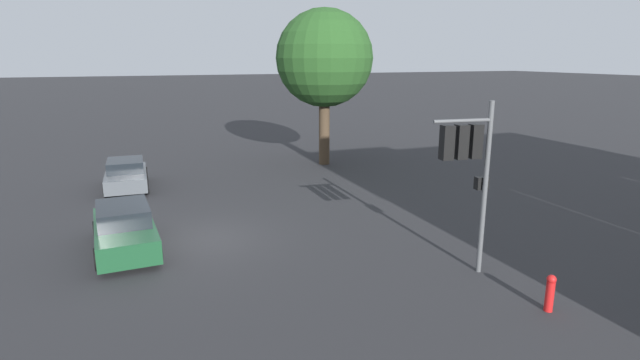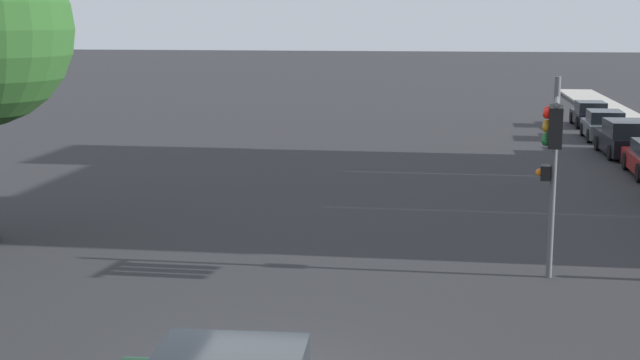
{
  "view_description": "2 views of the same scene",
  "coord_description": "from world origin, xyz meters",
  "px_view_note": "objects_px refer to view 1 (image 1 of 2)",
  "views": [
    {
      "loc": [
        15.88,
        -2.0,
        5.89
      ],
      "look_at": [
        2.0,
        3.5,
        2.18
      ],
      "focal_mm": 28.0,
      "sensor_mm": 36.0,
      "label": 1
    },
    {
      "loc": [
        2.89,
        -14.12,
        6.12
      ],
      "look_at": [
        0.09,
        5.64,
        2.46
      ],
      "focal_mm": 50.0,
      "sensor_mm": 36.0,
      "label": 2
    }
  ],
  "objects_px": {
    "crossing_car_0": "(125,229)",
    "fire_hydrant": "(550,292)",
    "street_tree": "(324,59)",
    "traffic_signal": "(467,154)",
    "crossing_car_1": "(126,175)"
  },
  "relations": [
    {
      "from": "street_tree",
      "to": "traffic_signal",
      "type": "distance_m",
      "value": 15.2
    },
    {
      "from": "crossing_car_0",
      "to": "crossing_car_1",
      "type": "height_order",
      "value": "crossing_car_0"
    },
    {
      "from": "crossing_car_0",
      "to": "crossing_car_1",
      "type": "bearing_deg",
      "value": 176.09
    },
    {
      "from": "traffic_signal",
      "to": "crossing_car_1",
      "type": "height_order",
      "value": "traffic_signal"
    },
    {
      "from": "street_tree",
      "to": "traffic_signal",
      "type": "height_order",
      "value": "street_tree"
    },
    {
      "from": "crossing_car_0",
      "to": "fire_hydrant",
      "type": "bearing_deg",
      "value": 47.12
    },
    {
      "from": "crossing_car_0",
      "to": "fire_hydrant",
      "type": "xyz_separation_m",
      "value": [
        7.83,
        9.27,
        -0.18
      ]
    },
    {
      "from": "crossing_car_1",
      "to": "traffic_signal",
      "type": "bearing_deg",
      "value": 34.34
    },
    {
      "from": "street_tree",
      "to": "crossing_car_0",
      "type": "bearing_deg",
      "value": -47.79
    },
    {
      "from": "traffic_signal",
      "to": "street_tree",
      "type": "bearing_deg",
      "value": -0.68
    },
    {
      "from": "traffic_signal",
      "to": "crossing_car_0",
      "type": "distance_m",
      "value": 10.46
    },
    {
      "from": "traffic_signal",
      "to": "crossing_car_1",
      "type": "bearing_deg",
      "value": 39.41
    },
    {
      "from": "crossing_car_1",
      "to": "fire_hydrant",
      "type": "bearing_deg",
      "value": 31.78
    },
    {
      "from": "street_tree",
      "to": "traffic_signal",
      "type": "xyz_separation_m",
      "value": [
        14.89,
        -1.99,
        -2.37
      ]
    },
    {
      "from": "crossing_car_0",
      "to": "fire_hydrant",
      "type": "height_order",
      "value": "crossing_car_0"
    }
  ]
}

